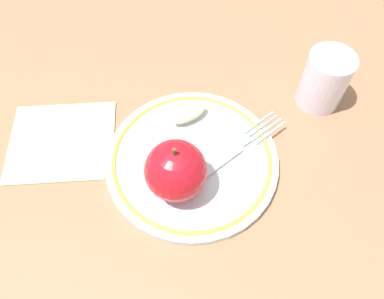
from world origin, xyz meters
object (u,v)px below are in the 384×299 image
drinking_glass (325,80)px  napkin_folded (62,141)px  apple_slice_front (189,114)px  fork (234,150)px  apple_red_whole (176,171)px  plate (192,160)px

drinking_glass → napkin_folded: (-0.32, -0.22, -0.04)m
apple_slice_front → fork: 0.09m
fork → napkin_folded: size_ratio=1.04×
napkin_folded → fork: bearing=17.6°
apple_red_whole → napkin_folded: apple_red_whole is taller
fork → plate: bearing=151.9°
apple_red_whole → apple_slice_front: bearing=105.0°
apple_red_whole → fork: (0.05, 0.08, -0.04)m
drinking_glass → fork: bearing=-120.0°
apple_red_whole → napkin_folded: size_ratio=0.59×
apple_red_whole → drinking_glass: bearing=59.1°
apple_slice_front → napkin_folded: (-0.16, -0.10, -0.02)m
napkin_folded → apple_red_whole: bearing=-1.8°
plate → fork: bearing=34.1°
drinking_glass → apple_slice_front: bearing=-144.2°
drinking_glass → napkin_folded: 0.40m
drinking_glass → napkin_folded: size_ratio=0.58×
apple_red_whole → plate: bearing=87.9°
fork → apple_slice_front: bearing=98.7°
apple_slice_front → fork: apple_slice_front is taller
apple_red_whole → drinking_glass: 0.27m
apple_red_whole → drinking_glass: size_ratio=1.00×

